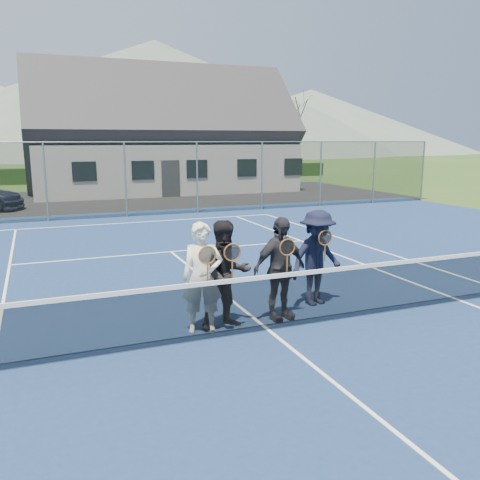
% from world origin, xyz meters
% --- Properties ---
extents(ground, '(220.00, 220.00, 0.00)m').
position_xyz_m(ground, '(0.00, 20.00, 0.00)').
color(ground, '#2C491A').
rests_on(ground, ground).
extents(court_surface, '(30.00, 30.00, 0.02)m').
position_xyz_m(court_surface, '(0.00, 0.00, 0.01)').
color(court_surface, navy).
rests_on(court_surface, ground).
extents(tarmac_carpark, '(40.00, 12.00, 0.01)m').
position_xyz_m(tarmac_carpark, '(-4.00, 20.00, 0.01)').
color(tarmac_carpark, black).
rests_on(tarmac_carpark, ground).
extents(hedge_row, '(40.00, 1.20, 1.10)m').
position_xyz_m(hedge_row, '(0.00, 32.00, 0.55)').
color(hedge_row, black).
rests_on(hedge_row, ground).
extents(hill_centre, '(120.00, 120.00, 22.00)m').
position_xyz_m(hill_centre, '(20.00, 95.00, 11.00)').
color(hill_centre, '#526257').
rests_on(hill_centre, ground).
extents(hill_east, '(90.00, 90.00, 14.00)m').
position_xyz_m(hill_east, '(55.00, 95.00, 7.00)').
color(hill_east, '#57695D').
rests_on(hill_east, ground).
extents(court_markings, '(11.03, 23.83, 0.01)m').
position_xyz_m(court_markings, '(0.00, 0.00, 0.02)').
color(court_markings, white).
rests_on(court_markings, court_surface).
extents(tennis_net, '(11.68, 0.08, 1.10)m').
position_xyz_m(tennis_net, '(0.00, 0.00, 0.54)').
color(tennis_net, slate).
rests_on(tennis_net, ground).
extents(perimeter_fence, '(30.07, 0.07, 3.02)m').
position_xyz_m(perimeter_fence, '(0.00, 13.50, 1.52)').
color(perimeter_fence, slate).
rests_on(perimeter_fence, ground).
extents(clubhouse, '(15.60, 8.20, 7.70)m').
position_xyz_m(clubhouse, '(4.00, 24.00, 3.99)').
color(clubhouse, silver).
rests_on(clubhouse, ground).
extents(tree_c, '(3.20, 3.20, 7.77)m').
position_xyz_m(tree_c, '(2.00, 33.00, 5.79)').
color(tree_c, '#3B2615').
rests_on(tree_c, ground).
extents(tree_d, '(3.20, 3.20, 7.77)m').
position_xyz_m(tree_d, '(12.00, 33.00, 5.79)').
color(tree_d, '#372314').
rests_on(tree_d, ground).
extents(tree_e, '(3.20, 3.20, 7.77)m').
position_xyz_m(tree_e, '(18.00, 33.00, 5.79)').
color(tree_e, '#332212').
rests_on(tree_e, ground).
extents(player_a, '(0.76, 0.61, 1.80)m').
position_xyz_m(player_a, '(-1.00, 0.38, 0.92)').
color(player_a, white).
rests_on(player_a, court_surface).
extents(player_b, '(0.94, 0.76, 1.80)m').
position_xyz_m(player_b, '(-0.58, 0.41, 0.92)').
color(player_b, black).
rests_on(player_b, court_surface).
extents(player_c, '(1.12, 0.63, 1.80)m').
position_xyz_m(player_c, '(0.41, 0.44, 0.92)').
color(player_c, '#26262B').
rests_on(player_c, court_surface).
extents(player_d, '(1.27, 0.88, 1.80)m').
position_xyz_m(player_d, '(1.42, 0.91, 0.92)').
color(player_d, black).
rests_on(player_d, court_surface).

